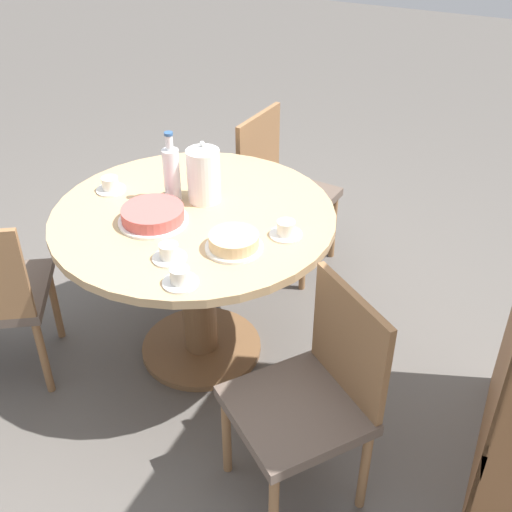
% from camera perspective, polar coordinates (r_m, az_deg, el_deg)
% --- Properties ---
extents(ground_plane, '(14.00, 14.00, 0.00)m').
position_cam_1_polar(ground_plane, '(3.06, -4.83, -8.24)').
color(ground_plane, '#56514C').
extents(dining_table, '(1.16, 1.16, 0.74)m').
position_cam_1_polar(dining_table, '(2.72, -5.39, 0.49)').
color(dining_table, brown).
rests_on(dining_table, ground_plane).
extents(chair_b, '(0.59, 0.59, 0.84)m').
position_cam_1_polar(chair_b, '(2.23, 4.94, -12.27)').
color(chair_b, olive).
rests_on(chair_b, ground_plane).
extents(chair_c, '(0.46, 0.46, 0.84)m').
position_cam_1_polar(chair_c, '(3.42, 2.21, 6.01)').
color(chair_c, olive).
rests_on(chair_c, ground_plane).
extents(coffee_pot, '(0.14, 0.14, 0.27)m').
position_cam_1_polar(coffee_pot, '(2.66, -4.68, 7.30)').
color(coffee_pot, white).
rests_on(coffee_pot, dining_table).
extents(water_bottle, '(0.07, 0.07, 0.30)m').
position_cam_1_polar(water_bottle, '(2.67, -7.51, 7.33)').
color(water_bottle, silver).
rests_on(water_bottle, dining_table).
extents(cake_main, '(0.28, 0.28, 0.06)m').
position_cam_1_polar(cake_main, '(2.57, -9.15, 3.58)').
color(cake_main, white).
rests_on(cake_main, dining_table).
extents(cake_second, '(0.22, 0.22, 0.06)m').
position_cam_1_polar(cake_second, '(2.37, -1.98, 1.25)').
color(cake_second, white).
rests_on(cake_second, dining_table).
extents(cup_a, '(0.13, 0.13, 0.06)m').
position_cam_1_polar(cup_a, '(2.84, -12.82, 6.14)').
color(cup_a, silver).
rests_on(cup_a, dining_table).
extents(cup_b, '(0.13, 0.13, 0.06)m').
position_cam_1_polar(cup_b, '(2.34, -7.73, 0.25)').
color(cup_b, silver).
rests_on(cup_b, dining_table).
extents(cup_c, '(0.13, 0.13, 0.06)m').
position_cam_1_polar(cup_c, '(2.21, -6.76, -1.92)').
color(cup_c, silver).
rests_on(cup_c, dining_table).
extents(cup_d, '(0.13, 0.13, 0.06)m').
position_cam_1_polar(cup_d, '(2.45, 2.67, 2.32)').
color(cup_d, silver).
rests_on(cup_d, dining_table).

